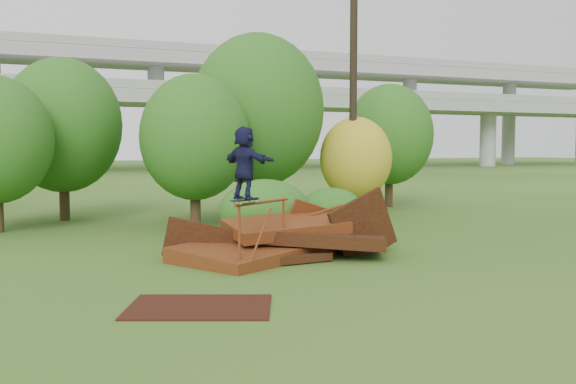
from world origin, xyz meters
name	(u,v)px	position (x,y,z in m)	size (l,w,h in m)	color
ground	(360,272)	(0.00, 0.00, 0.00)	(240.00, 240.00, 0.00)	#2D5116
scrap_pile	(283,241)	(-0.73, 2.51, 0.37)	(5.89, 3.91, 2.00)	#441D0C
grind_rail	(263,220)	(-1.62, 1.51, 1.04)	(1.72, 1.28, 1.46)	maroon
skateboard	(245,200)	(-2.17, 1.11, 1.52)	(0.76, 0.64, 0.08)	black
skater	(245,163)	(-2.17, 1.11, 2.32)	(1.44, 0.46, 1.55)	#151639
flat_plate	(200,307)	(-3.90, -1.58, 0.01)	(2.34, 1.67, 0.03)	black
tree_1	(63,125)	(-5.07, 12.73, 3.43)	(4.21, 4.21, 5.86)	black
tree_2	(195,137)	(-1.29, 8.60, 2.96)	(3.56, 3.56, 5.01)	black
tree_3	(258,110)	(1.67, 10.75, 4.01)	(4.94, 4.94, 6.85)	black
tree_4	(356,159)	(5.31, 9.81, 2.21)	(2.76, 2.76, 3.80)	black
tree_5	(389,135)	(8.58, 12.68, 3.20)	(3.87, 3.87, 5.43)	black
shrub_left	(265,211)	(-0.33, 4.75, 0.88)	(2.55, 2.36, 1.77)	#154A13
shrub_right	(331,211)	(2.14, 5.58, 0.71)	(2.01, 1.84, 1.42)	#154A13
utility_pole	(353,80)	(4.98, 9.45, 5.15)	(1.40, 0.28, 10.14)	black
freeway_overpass	(80,78)	(0.00, 62.92, 10.32)	(160.00, 15.00, 13.70)	gray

